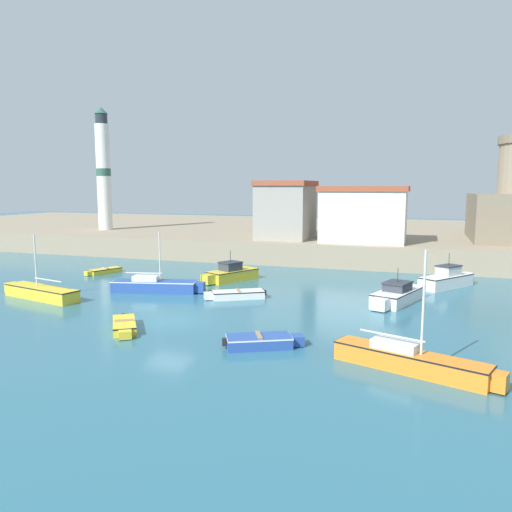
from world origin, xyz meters
TOP-DOWN VIEW (x-y plane):
  - ground_plane at (0.00, 0.00)m, footprint 200.00×200.00m
  - quay_seawall at (0.00, 40.38)m, footprint 120.00×40.00m
  - sailboat_blue_0 at (-4.50, 6.48)m, footprint 6.74×2.78m
  - dinghy_yellow_1 at (-12.66, 11.87)m, footprint 2.00×3.38m
  - motorboat_yellow_2 at (-0.96, 12.16)m, footprint 3.51×5.02m
  - dinghy_blue_3 at (6.48, -2.85)m, footprint 3.73×2.59m
  - sailboat_yellow_4 at (-10.83, 2.17)m, footprint 6.89×2.82m
  - dinghy_yellow_5 at (-1.23, -2.51)m, footprint 2.71×3.37m
  - sailboat_orange_6 at (13.21, -3.92)m, footprint 6.76×3.26m
  - motorboat_white_7 at (15.37, 14.95)m, footprint 4.17×5.14m
  - motorboat_white_8 at (12.07, 8.54)m, footprint 3.40×6.01m
  - dinghy_white_9 at (1.71, 6.39)m, footprint 3.99×2.89m
  - lighthouse at (-24.00, 28.38)m, footprint 1.74×1.74m
  - harbor_shed_near_wharf at (8.00, 24.57)m, footprint 8.24×5.88m
  - harbor_shed_mid_row at (0.00, 25.46)m, footprint 5.30×6.94m

SIDE VIEW (x-z plane):
  - ground_plane at x=0.00m, z-range 0.00..0.00m
  - dinghy_yellow_1 at x=-12.66m, z-range -0.01..0.49m
  - dinghy_yellow_5 at x=-1.23m, z-range -0.01..0.53m
  - dinghy_white_9 at x=1.71m, z-range -0.01..0.59m
  - dinghy_blue_3 at x=6.48m, z-range -0.01..0.61m
  - sailboat_yellow_4 at x=-10.83m, z-range -1.74..2.63m
  - sailboat_blue_0 at x=-4.50m, z-range -1.69..2.66m
  - sailboat_orange_6 at x=13.21m, z-range -2.04..3.02m
  - motorboat_white_8 at x=12.07m, z-range -0.61..1.67m
  - motorboat_yellow_2 at x=-0.96m, z-range -0.65..1.80m
  - motorboat_white_7 at x=15.37m, z-range -0.67..1.90m
  - quay_seawall at x=0.00m, z-range 0.00..2.17m
  - harbor_shed_near_wharf at x=8.00m, z-range 2.19..7.55m
  - harbor_shed_mid_row at x=0.00m, z-range 2.19..8.09m
  - lighthouse at x=-24.00m, z-range 1.98..16.80m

